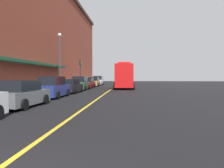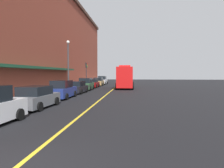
# 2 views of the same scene
# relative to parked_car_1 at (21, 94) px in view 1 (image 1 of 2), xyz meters

# --- Properties ---
(ground_plane) EXTENTS (112.00, 112.00, 0.00)m
(ground_plane) POSITION_rel_parked_car_1_xyz_m (3.85, 15.78, -0.75)
(ground_plane) COLOR black
(sidewalk_left) EXTENTS (2.40, 70.00, 0.15)m
(sidewalk_left) POSITION_rel_parked_car_1_xyz_m (-2.35, 15.78, -0.68)
(sidewalk_left) COLOR #9E9B93
(sidewalk_left) RESTS_ON ground
(lane_center_stripe) EXTENTS (0.16, 70.00, 0.01)m
(lane_center_stripe) POSITION_rel_parked_car_1_xyz_m (3.85, 15.78, -0.75)
(lane_center_stripe) COLOR gold
(lane_center_stripe) RESTS_ON ground
(brick_building_left) EXTENTS (9.24, 64.00, 15.98)m
(brick_building_left) POSITION_rel_parked_car_1_xyz_m (-7.58, 14.77, 7.25)
(brick_building_left) COLOR brown
(brick_building_left) RESTS_ON ground
(parked_car_1) EXTENTS (2.15, 4.48, 1.59)m
(parked_car_1) POSITION_rel_parked_car_1_xyz_m (0.00, 0.00, 0.00)
(parked_car_1) COLOR #595B60
(parked_car_1) RESTS_ON ground
(parked_car_2) EXTENTS (1.96, 4.50, 1.80)m
(parked_car_2) POSITION_rel_parked_car_1_xyz_m (-0.11, 5.88, 0.09)
(parked_car_2) COLOR navy
(parked_car_2) RESTS_ON ground
(parked_car_3) EXTENTS (2.08, 4.42, 1.54)m
(parked_car_3) POSITION_rel_parked_car_1_xyz_m (-0.01, 11.15, -0.02)
(parked_car_3) COLOR black
(parked_car_3) RESTS_ON ground
(parked_car_4) EXTENTS (2.03, 4.22, 1.82)m
(parked_car_4) POSITION_rel_parked_car_1_xyz_m (-0.07, 16.30, 0.09)
(parked_car_4) COLOR #2D5133
(parked_car_4) RESTS_ON ground
(parked_car_5) EXTENTS (2.16, 4.21, 1.57)m
(parked_car_5) POSITION_rel_parked_car_1_xyz_m (-0.18, 21.69, -0.01)
(parked_car_5) COLOR maroon
(parked_car_5) RESTS_ON ground
(parked_car_6) EXTENTS (2.05, 4.54, 1.67)m
(parked_car_6) POSITION_rel_parked_car_1_xyz_m (-0.05, 27.54, 0.03)
(parked_car_6) COLOR #A5844C
(parked_car_6) RESTS_ON ground
(parked_car_7) EXTENTS (2.04, 4.23, 1.89)m
(parked_car_7) POSITION_rel_parked_car_1_xyz_m (-0.01, 32.75, 0.12)
(parked_car_7) COLOR silver
(parked_car_7) RESTS_ON ground
(fire_truck) EXTENTS (2.81, 8.04, 3.74)m
(fire_truck) POSITION_rel_parked_car_1_xyz_m (5.70, 20.32, 1.03)
(fire_truck) COLOR red
(fire_truck) RESTS_ON ground
(parking_meter_0) EXTENTS (0.14, 0.18, 1.33)m
(parking_meter_0) POSITION_rel_parked_car_1_xyz_m (-1.50, 27.19, 0.31)
(parking_meter_0) COLOR #4C4C51
(parking_meter_0) RESTS_ON sidewalk_left
(parking_meter_1) EXTENTS (0.14, 0.18, 1.33)m
(parking_meter_1) POSITION_rel_parked_car_1_xyz_m (-1.50, 29.55, 0.31)
(parking_meter_1) COLOR #4C4C51
(parking_meter_1) RESTS_ON sidewalk_left
(parking_meter_2) EXTENTS (0.14, 0.18, 1.33)m
(parking_meter_2) POSITION_rel_parked_car_1_xyz_m (-1.50, 28.00, 0.31)
(parking_meter_2) COLOR #4C4C51
(parking_meter_2) RESTS_ON sidewalk_left
(parking_meter_3) EXTENTS (0.14, 0.18, 1.33)m
(parking_meter_3) POSITION_rel_parked_car_1_xyz_m (-1.50, 30.11, 0.31)
(parking_meter_3) COLOR #4C4C51
(parking_meter_3) RESTS_ON sidewalk_left
(street_lamp_left) EXTENTS (0.44, 0.44, 6.94)m
(street_lamp_left) POSITION_rel_parked_car_1_xyz_m (-2.10, 14.09, 3.65)
(street_lamp_left) COLOR #33383D
(street_lamp_left) RESTS_ON sidewalk_left
(traffic_light_near) EXTENTS (0.38, 0.36, 4.30)m
(traffic_light_near) POSITION_rel_parked_car_1_xyz_m (-1.44, 22.55, 2.40)
(traffic_light_near) COLOR #232326
(traffic_light_near) RESTS_ON sidewalk_left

